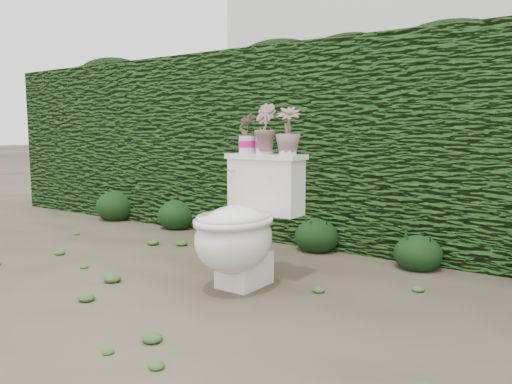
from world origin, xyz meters
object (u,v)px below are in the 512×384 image
Objects in this scene: potted_plant_left at (247,134)px; potted_plant_right at (288,132)px; potted_plant_center at (264,130)px; toilet at (242,227)px.

potted_plant_right is (0.30, -0.00, 0.01)m from potted_plant_left.
potted_plant_right is at bearing -143.94° from potted_plant_center.
toilet is 0.62m from potted_plant_center.
potted_plant_left is at bearing 154.20° from potted_plant_right.
potted_plant_center is (-0.01, 0.24, 0.57)m from toilet.
toilet is 3.23× the size of potted_plant_left.
potted_plant_right is (0.17, -0.00, -0.01)m from potted_plant_center.
toilet is at bearing -149.46° from potted_plant_right.
potted_plant_left is at bearing 120.44° from toilet.
potted_plant_right reaches higher than toilet.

